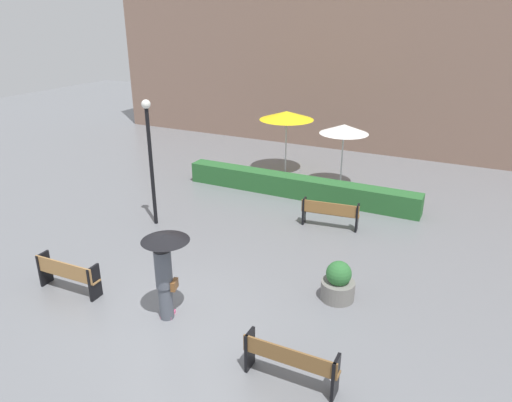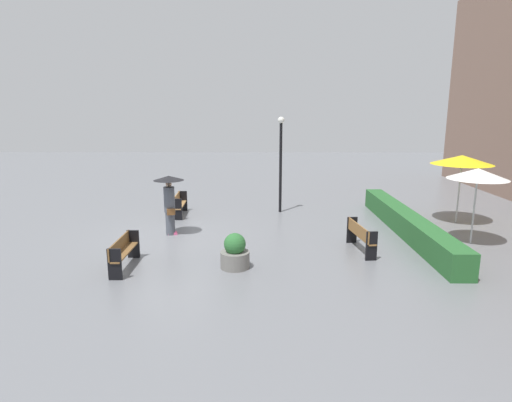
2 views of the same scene
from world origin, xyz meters
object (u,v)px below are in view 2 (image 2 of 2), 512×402
at_px(bench_near_left, 179,203).
at_px(lamp_post, 281,155).
at_px(patio_umbrella_yellow, 462,160).
at_px(planter_pot, 235,253).
at_px(bench_near_right, 123,250).
at_px(bench_back_row, 360,235).
at_px(patio_umbrella_white, 478,174).
at_px(pedestrian_with_umbrella, 169,196).

distance_m(bench_near_left, lamp_post, 4.74).
distance_m(lamp_post, patio_umbrella_yellow, 7.07).
relative_size(bench_near_left, planter_pot, 1.76).
distance_m(planter_pot, lamp_post, 7.18).
height_order(bench_near_right, planter_pot, planter_pot).
bearing_deg(bench_near_left, bench_back_row, 54.68).
relative_size(planter_pot, patio_umbrella_yellow, 0.38).
bearing_deg(patio_umbrella_yellow, planter_pot, -59.43).
relative_size(bench_near_right, patio_umbrella_yellow, 0.70).
height_order(bench_near_right, patio_umbrella_white, patio_umbrella_white).
relative_size(patio_umbrella_yellow, patio_umbrella_white, 1.06).
xyz_separation_m(bench_back_row, pedestrian_with_umbrella, (-1.74, -6.29, 0.88)).
bearing_deg(bench_near_left, planter_pot, 23.78).
relative_size(planter_pot, lamp_post, 0.25).
bearing_deg(planter_pot, patio_umbrella_yellow, 120.57).
height_order(bench_near_left, pedestrian_with_umbrella, pedestrian_with_umbrella).
distance_m(pedestrian_with_umbrella, lamp_post, 5.45).
distance_m(bench_back_row, planter_pot, 4.11).
height_order(bench_near_right, lamp_post, lamp_post).
distance_m(bench_near_left, patio_umbrella_white, 11.22).
distance_m(bench_near_right, patio_umbrella_white, 11.24).
height_order(pedestrian_with_umbrella, planter_pot, pedestrian_with_umbrella).
bearing_deg(patio_umbrella_white, lamp_post, -125.65).
height_order(bench_back_row, bench_near_right, bench_back_row).
bearing_deg(bench_near_left, bench_near_right, -4.09).
xyz_separation_m(bench_near_right, patio_umbrella_yellow, (-5.04, 11.57, 1.95)).
bearing_deg(lamp_post, patio_umbrella_white, 54.35).
relative_size(lamp_post, patio_umbrella_yellow, 1.53).
bearing_deg(bench_near_right, planter_pot, 90.88).
xyz_separation_m(bench_near_left, planter_pot, (6.08, 2.68, -0.09)).
bearing_deg(planter_pot, bench_near_right, -89.12).
bearing_deg(lamp_post, bench_near_left, -81.76).
xyz_separation_m(pedestrian_with_umbrella, patio_umbrella_white, (0.91, 10.18, 0.91)).
bearing_deg(bench_back_row, bench_near_right, -77.71).
xyz_separation_m(bench_near_left, lamp_post, (-0.62, 4.27, 1.97)).
bearing_deg(pedestrian_with_umbrella, bench_back_row, 74.50).
relative_size(bench_near_left, bench_back_row, 0.95).
height_order(bench_near_right, patio_umbrella_yellow, patio_umbrella_yellow).
xyz_separation_m(bench_back_row, patio_umbrella_yellow, (-3.53, 4.62, 1.93)).
bearing_deg(planter_pot, patio_umbrella_white, 106.56).
relative_size(bench_near_left, lamp_post, 0.43).
bearing_deg(lamp_post, planter_pot, -13.36).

